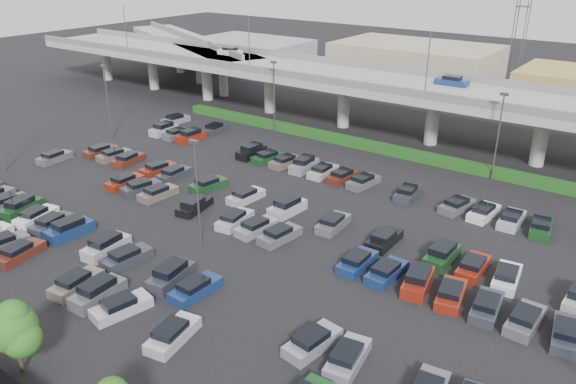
% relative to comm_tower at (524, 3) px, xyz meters
% --- Properties ---
extents(ground, '(280.00, 280.00, 0.00)m').
position_rel_comm_tower_xyz_m(ground, '(-4.00, -74.00, -15.61)').
color(ground, black).
extents(overpass, '(150.00, 13.00, 15.80)m').
position_rel_comm_tower_xyz_m(overpass, '(-4.22, -41.99, -8.64)').
color(overpass, gray).
rests_on(overpass, ground).
extents(on_ramp, '(50.93, 30.13, 8.80)m').
position_rel_comm_tower_xyz_m(on_ramp, '(-56.10, -30.95, -8.76)').
color(on_ramp, gray).
rests_on(on_ramp, ground).
extents(hedge, '(66.00, 1.60, 1.10)m').
position_rel_comm_tower_xyz_m(hedge, '(-4.00, -49.00, -15.06)').
color(hedge, '#124013').
rests_on(hedge, ground).
extents(parked_cars, '(63.10, 41.63, 1.67)m').
position_rel_comm_tower_xyz_m(parked_cars, '(-4.97, -77.36, -15.02)').
color(parked_cars, black).
rests_on(parked_cars, ground).
extents(light_poles, '(66.90, 48.38, 10.30)m').
position_rel_comm_tower_xyz_m(light_poles, '(-8.12, -72.00, -9.37)').
color(light_poles, '#4B4C50').
rests_on(light_poles, ground).
extents(distant_buildings, '(138.00, 24.00, 9.00)m').
position_rel_comm_tower_xyz_m(distant_buildings, '(8.38, -12.19, -11.87)').
color(distant_buildings, gray).
rests_on(distant_buildings, ground).
extents(comm_tower, '(2.40, 2.40, 30.00)m').
position_rel_comm_tower_xyz_m(comm_tower, '(0.00, 0.00, 0.00)').
color(comm_tower, '#4B4C50').
rests_on(comm_tower, ground).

